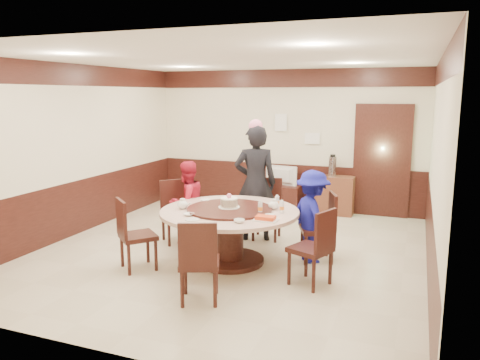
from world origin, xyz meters
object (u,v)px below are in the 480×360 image
at_px(thermos, 332,166).
at_px(tv_stand, 279,197).
at_px(birthday_cake, 229,203).
at_px(side_cabinet, 333,195).
at_px(person_red, 187,202).
at_px(banquet_table, 230,225).
at_px(shrimp_platter, 266,219).
at_px(person_standing, 255,183).
at_px(person_blue, 312,216).
at_px(television, 280,176).

bearing_deg(thermos, tv_stand, -178.36).
relative_size(birthday_cake, side_cabinet, 0.37).
bearing_deg(person_red, birthday_cake, 82.32).
xyz_separation_m(banquet_table, person_red, (-0.96, 0.59, 0.12)).
bearing_deg(shrimp_platter, person_red, 149.38).
xyz_separation_m(side_cabinet, thermos, (-0.03, 0.00, 0.56)).
bearing_deg(tv_stand, shrimp_platter, -76.70).
relative_size(person_standing, side_cabinet, 2.30).
bearing_deg(person_red, person_standing, 143.60).
height_order(person_blue, tv_stand, person_blue).
xyz_separation_m(person_standing, side_cabinet, (0.89, 2.09, -0.55)).
height_order(person_red, side_cabinet, person_red).
xyz_separation_m(person_blue, side_cabinet, (-0.19, 2.77, -0.27)).
bearing_deg(shrimp_platter, thermos, 86.69).
xyz_separation_m(tv_stand, thermos, (1.04, 0.03, 0.69)).
height_order(person_standing, person_blue, person_standing).
distance_m(banquet_table, birthday_cake, 0.32).
relative_size(person_red, birthday_cake, 4.39).
xyz_separation_m(person_red, television, (0.75, 2.61, 0.05)).
relative_size(television, side_cabinet, 0.85).
bearing_deg(person_red, television, -172.73).
height_order(person_standing, side_cabinet, person_standing).
distance_m(person_blue, tv_stand, 3.04).
bearing_deg(person_blue, television, -17.17).
xyz_separation_m(person_red, person_blue, (2.01, -0.13, -0.00)).
bearing_deg(person_blue, tv_stand, -17.17).
height_order(person_red, birthday_cake, person_red).
bearing_deg(tv_stand, birthday_cake, -86.54).
height_order(banquet_table, person_blue, person_blue).
bearing_deg(banquet_table, tv_stand, 93.71).
xyz_separation_m(birthday_cake, side_cabinet, (0.88, 3.20, -0.47)).
distance_m(birthday_cake, thermos, 3.31).
distance_m(tv_stand, television, 0.45).
distance_m(person_standing, tv_stand, 2.17).
bearing_deg(television, tv_stand, -0.00).
xyz_separation_m(person_red, shrimp_platter, (1.59, -0.94, 0.13)).
distance_m(shrimp_platter, thermos, 3.59).
xyz_separation_m(person_blue, birthday_cake, (-1.07, -0.43, 0.20)).
distance_m(banquet_table, thermos, 3.35).
relative_size(birthday_cake, tv_stand, 0.35).
height_order(tv_stand, side_cabinet, side_cabinet).
xyz_separation_m(shrimp_platter, tv_stand, (-0.84, 3.55, -0.53)).
relative_size(shrimp_platter, thermos, 0.79).
height_order(person_standing, shrimp_platter, person_standing).
bearing_deg(television, side_cabinet, -167.92).
relative_size(banquet_table, person_blue, 1.47).
bearing_deg(person_standing, shrimp_platter, 92.13).
bearing_deg(tv_stand, person_standing, -84.78).
height_order(banquet_table, shrimp_platter, shrimp_platter).
distance_m(person_blue, shrimp_platter, 0.92).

